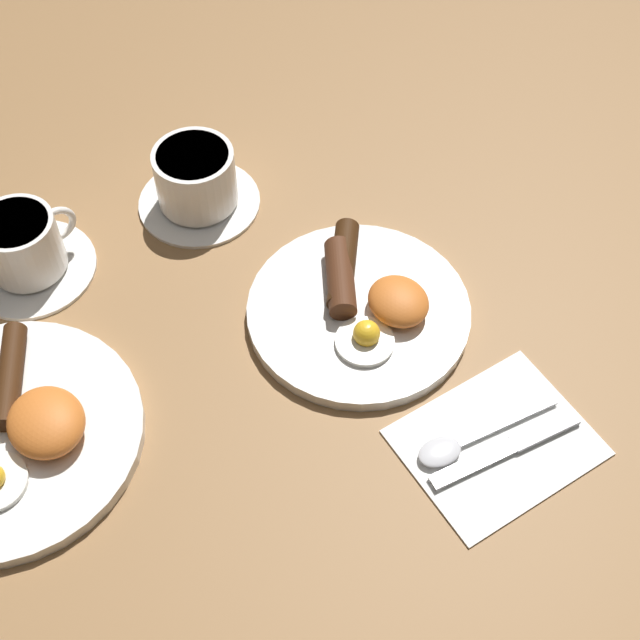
{
  "coord_description": "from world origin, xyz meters",
  "views": [
    {
      "loc": [
        -0.45,
        0.35,
        0.76
      ],
      "look_at": [
        0.0,
        0.05,
        0.03
      ],
      "focal_mm": 50.0,
      "sensor_mm": 36.0,
      "label": 1
    }
  ],
  "objects_px": {
    "teacup_far": "(25,249)",
    "knife": "(514,445)",
    "teacup_near": "(196,181)",
    "spoon": "(456,445)",
    "breakfast_plate_far": "(10,431)",
    "breakfast_plate_near": "(361,306)"
  },
  "relations": [
    {
      "from": "teacup_far",
      "to": "knife",
      "type": "height_order",
      "value": "teacup_far"
    },
    {
      "from": "teacup_near",
      "to": "spoon",
      "type": "distance_m",
      "value": 0.43
    },
    {
      "from": "breakfast_plate_far",
      "to": "spoon",
      "type": "xyz_separation_m",
      "value": [
        -0.25,
        -0.35,
        -0.0
      ]
    },
    {
      "from": "teacup_far",
      "to": "spoon",
      "type": "height_order",
      "value": "teacup_far"
    },
    {
      "from": "breakfast_plate_near",
      "to": "teacup_near",
      "type": "xyz_separation_m",
      "value": [
        0.24,
        0.06,
        0.02
      ]
    },
    {
      "from": "breakfast_plate_far",
      "to": "teacup_near",
      "type": "distance_m",
      "value": 0.35
    },
    {
      "from": "breakfast_plate_far",
      "to": "knife",
      "type": "distance_m",
      "value": 0.48
    },
    {
      "from": "breakfast_plate_near",
      "to": "knife",
      "type": "xyz_separation_m",
      "value": [
        -0.21,
        -0.03,
        -0.01
      ]
    },
    {
      "from": "teacup_far",
      "to": "knife",
      "type": "distance_m",
      "value": 0.55
    },
    {
      "from": "breakfast_plate_far",
      "to": "spoon",
      "type": "height_order",
      "value": "breakfast_plate_far"
    },
    {
      "from": "teacup_far",
      "to": "spoon",
      "type": "xyz_separation_m",
      "value": [
        -0.44,
        -0.25,
        -0.03
      ]
    },
    {
      "from": "breakfast_plate_near",
      "to": "teacup_near",
      "type": "bearing_deg",
      "value": 15.04
    },
    {
      "from": "breakfast_plate_near",
      "to": "breakfast_plate_far",
      "type": "relative_size",
      "value": 0.9
    },
    {
      "from": "teacup_near",
      "to": "breakfast_plate_far",
      "type": "bearing_deg",
      "value": 119.89
    },
    {
      "from": "breakfast_plate_near",
      "to": "teacup_near",
      "type": "relative_size",
      "value": 1.66
    },
    {
      "from": "breakfast_plate_near",
      "to": "knife",
      "type": "relative_size",
      "value": 1.45
    },
    {
      "from": "breakfast_plate_far",
      "to": "teacup_far",
      "type": "distance_m",
      "value": 0.21
    },
    {
      "from": "spoon",
      "to": "knife",
      "type": "bearing_deg",
      "value": 155.05
    },
    {
      "from": "teacup_far",
      "to": "knife",
      "type": "relative_size",
      "value": 0.87
    },
    {
      "from": "breakfast_plate_near",
      "to": "teacup_near",
      "type": "height_order",
      "value": "teacup_near"
    },
    {
      "from": "breakfast_plate_near",
      "to": "knife",
      "type": "distance_m",
      "value": 0.22
    },
    {
      "from": "knife",
      "to": "spoon",
      "type": "xyz_separation_m",
      "value": [
        0.03,
        0.05,
        0.0
      ]
    }
  ]
}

